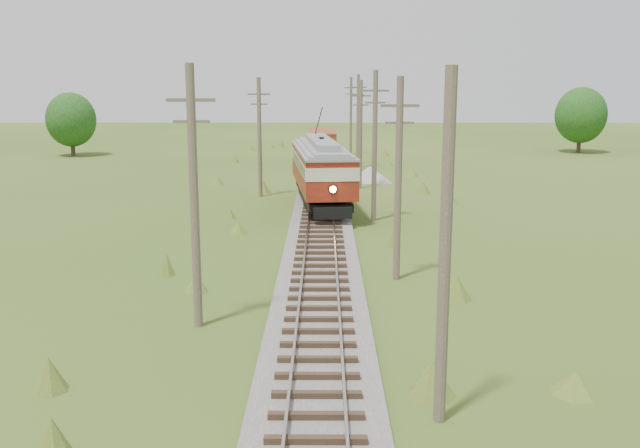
{
  "coord_description": "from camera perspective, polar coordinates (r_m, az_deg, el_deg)",
  "views": [
    {
      "loc": [
        0.19,
        -11.67,
        8.49
      ],
      "look_at": [
        0.0,
        19.53,
        2.11
      ],
      "focal_mm": 40.0,
      "sensor_mm": 36.0,
      "label": 1
    }
  ],
  "objects": [
    {
      "name": "railbed_main",
      "position": [
        46.41,
        0.11,
        1.25
      ],
      "size": [
        3.6,
        96.0,
        0.57
      ],
      "color": "#605B54",
      "rests_on": "ground"
    },
    {
      "name": "streetcar",
      "position": [
        47.04,
        0.12,
        4.62
      ],
      "size": [
        4.47,
        13.59,
        6.15
      ],
      "rotation": [
        0.0,
        0.0,
        0.1
      ],
      "color": "black",
      "rests_on": "ground"
    },
    {
      "name": "gondola",
      "position": [
        72.56,
        0.2,
        6.47
      ],
      "size": [
        2.78,
        8.43,
        2.8
      ],
      "rotation": [
        0.0,
        0.0,
        -0.01
      ],
      "color": "black",
      "rests_on": "ground"
    },
    {
      "name": "gravel_pile",
      "position": [
        60.16,
        4.13,
        3.98
      ],
      "size": [
        3.52,
        3.74,
        1.28
      ],
      "color": "gray",
      "rests_on": "ground"
    },
    {
      "name": "utility_pole_r_1",
      "position": [
        17.4,
        9.97,
        -2.21
      ],
      "size": [
        0.3,
        0.3,
        8.8
      ],
      "color": "brown",
      "rests_on": "ground"
    },
    {
      "name": "utility_pole_r_2",
      "position": [
        30.1,
        6.29,
        3.72
      ],
      "size": [
        1.6,
        0.3,
        8.6
      ],
      "color": "brown",
      "rests_on": "ground"
    },
    {
      "name": "utility_pole_r_3",
      "position": [
        42.95,
        4.39,
        6.36
      ],
      "size": [
        1.6,
        0.3,
        9.0
      ],
      "color": "brown",
      "rests_on": "ground"
    },
    {
      "name": "utility_pole_r_4",
      "position": [
        55.89,
        3.26,
        7.26
      ],
      "size": [
        1.6,
        0.3,
        8.4
      ],
      "color": "brown",
      "rests_on": "ground"
    },
    {
      "name": "utility_pole_r_5",
      "position": [
        68.85,
        3.05,
        8.27
      ],
      "size": [
        1.6,
        0.3,
        8.9
      ],
      "color": "brown",
      "rests_on": "ground"
    },
    {
      "name": "utility_pole_r_6",
      "position": [
        81.82,
        2.49,
        8.72
      ],
      "size": [
        1.6,
        0.3,
        8.7
      ],
      "color": "brown",
      "rests_on": "ground"
    },
    {
      "name": "utility_pole_l_a",
      "position": [
        24.38,
        -10.04,
        2.26
      ],
      "size": [
        1.6,
        0.3,
        9.0
      ],
      "color": "brown",
      "rests_on": "ground"
    },
    {
      "name": "utility_pole_l_b",
      "position": [
        52.04,
        -4.86,
        7.03
      ],
      "size": [
        1.6,
        0.3,
        8.6
      ],
      "color": "brown",
      "rests_on": "ground"
    },
    {
      "name": "tree_mid_a",
      "position": [
        84.62,
        -19.3,
        7.88
      ],
      "size": [
        5.46,
        5.46,
        7.03
      ],
      "color": "#38281C",
      "rests_on": "ground"
    },
    {
      "name": "tree_mid_b",
      "position": [
        88.91,
        20.15,
        8.17
      ],
      "size": [
        5.88,
        5.88,
        7.57
      ],
      "color": "#38281C",
      "rests_on": "ground"
    }
  ]
}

